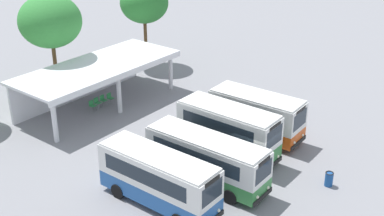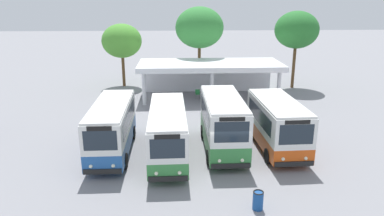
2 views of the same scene
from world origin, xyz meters
name	(u,v)px [view 1 (image 1 of 2)]	position (x,y,z in m)	size (l,w,h in m)	color
ground_plane	(256,169)	(0.00, 0.00, 0.00)	(180.00, 180.00, 0.00)	gray
city_bus_nearest_orange	(159,177)	(-6.58, 2.28, 1.74)	(2.27, 7.36, 3.15)	black
city_bus_second_in_row	(207,158)	(-3.16, 1.55, 1.68)	(2.33, 7.82, 3.01)	black
city_bus_middle_cream	(228,130)	(0.26, 2.36, 1.89)	(2.41, 6.84, 3.43)	black
city_bus_fourth_amber	(256,114)	(3.68, 2.34, 1.76)	(2.60, 6.70, 3.18)	black
terminal_canopy	(93,72)	(0.62, 15.61, 2.64)	(13.50, 5.52, 3.40)	silver
waiting_chair_end_by_column	(92,105)	(-0.55, 14.62, 0.52)	(0.45, 0.45, 0.86)	slate
waiting_chair_second_from_end	(97,102)	(0.08, 14.74, 0.52)	(0.45, 0.45, 0.86)	slate
waiting_chair_middle_seat	(103,99)	(0.71, 14.74, 0.52)	(0.45, 0.45, 0.86)	slate
waiting_chair_fourth_seat	(110,97)	(1.34, 14.61, 0.52)	(0.45, 0.45, 0.86)	slate
roadside_tree_behind_canopy	(50,21)	(-0.09, 19.35, 6.29)	(5.00, 5.00, 8.44)	brown
roadside_tree_east_of_canopy	(144,3)	(9.91, 18.55, 6.09)	(4.50, 4.50, 8.02)	brown
litter_bin_apron	(329,179)	(1.01, -4.39, 0.46)	(0.49, 0.49, 0.90)	#19478C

